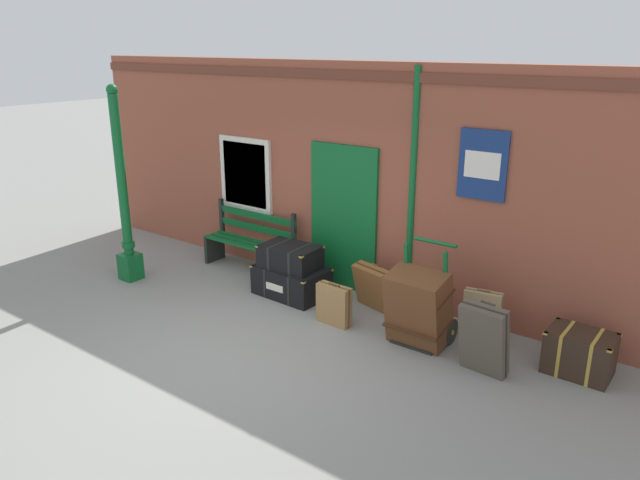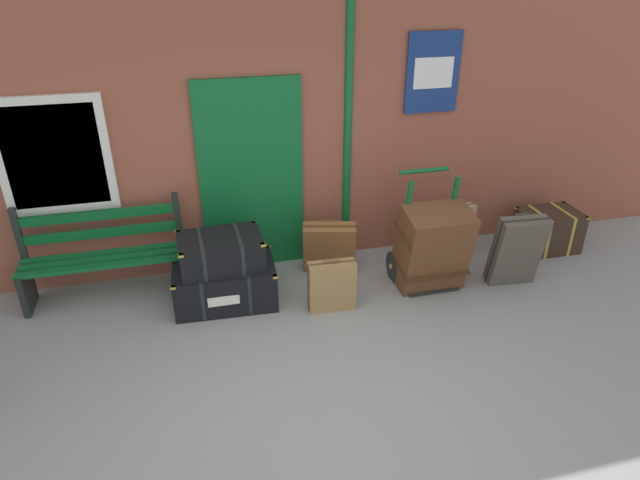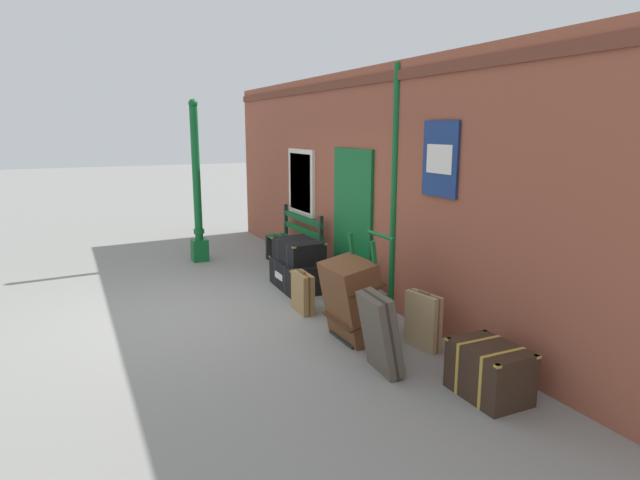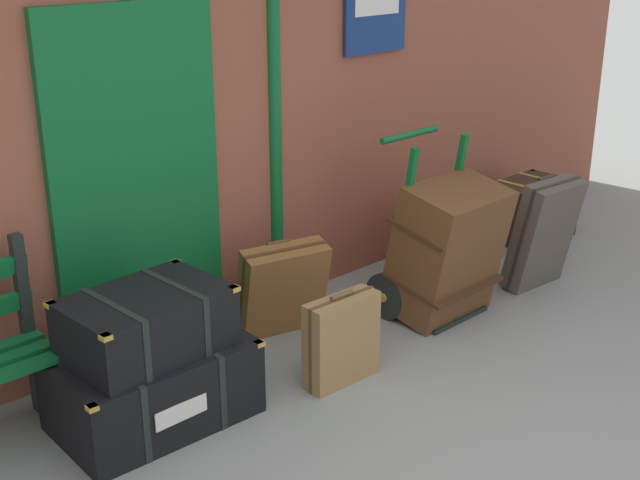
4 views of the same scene
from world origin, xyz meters
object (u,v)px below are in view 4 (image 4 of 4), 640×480
(steamer_trunk_middle, at_px, (146,323))
(suitcase_olive, at_px, (543,234))
(corner_trunk, at_px, (531,210))
(large_brown_trunk, at_px, (447,250))
(steamer_trunk_base, at_px, (153,385))
(suitcase_oxblood, at_px, (282,289))
(porters_trolley, at_px, (425,271))
(suitcase_tan, at_px, (341,340))
(suitcase_cream, at_px, (432,231))

(steamer_trunk_middle, relative_size, suitcase_olive, 0.99)
(corner_trunk, bearing_deg, large_brown_trunk, -165.13)
(steamer_trunk_base, xyz_separation_m, large_brown_trunk, (2.13, -0.25, 0.26))
(steamer_trunk_base, distance_m, suitcase_oxblood, 1.21)
(steamer_trunk_base, xyz_separation_m, porters_trolley, (2.13, -0.08, 0.06))
(steamer_trunk_middle, height_order, large_brown_trunk, large_brown_trunk)
(steamer_trunk_middle, bearing_deg, suitcase_tan, -20.59)
(large_brown_trunk, xyz_separation_m, suitcase_cream, (0.56, 0.57, -0.16))
(porters_trolley, xyz_separation_m, suitcase_tan, (-1.11, -0.31, -0.01))
(porters_trolley, height_order, suitcase_oxblood, porters_trolley)
(steamer_trunk_middle, relative_size, porters_trolley, 0.68)
(suitcase_tan, relative_size, suitcase_oxblood, 0.89)
(suitcase_oxblood, relative_size, corner_trunk, 0.91)
(steamer_trunk_base, xyz_separation_m, corner_trunk, (3.84, 0.20, 0.03))
(corner_trunk, bearing_deg, suitcase_oxblood, 177.82)
(suitcase_olive, relative_size, suitcase_tan, 1.49)
(suitcase_oxblood, height_order, corner_trunk, suitcase_oxblood)
(large_brown_trunk, xyz_separation_m, suitcase_oxblood, (-0.95, 0.56, -0.17))
(suitcase_cream, bearing_deg, suitcase_tan, -156.95)
(suitcase_cream, height_order, corner_trunk, suitcase_cream)
(suitcase_tan, bearing_deg, suitcase_oxblood, 77.14)
(porters_trolley, height_order, suitcase_tan, porters_trolley)
(steamer_trunk_base, distance_m, large_brown_trunk, 2.16)
(suitcase_tan, distance_m, corner_trunk, 2.89)
(steamer_trunk_base, bearing_deg, steamer_trunk_middle, -159.05)
(suitcase_olive, relative_size, suitcase_cream, 1.26)
(suitcase_tan, distance_m, suitcase_oxblood, 0.71)
(suitcase_cream, xyz_separation_m, suitcase_oxblood, (-1.51, -0.02, -0.00))
(steamer_trunk_base, distance_m, suitcase_tan, 1.09)
(large_brown_trunk, distance_m, suitcase_tan, 1.14)
(steamer_trunk_middle, height_order, suitcase_olive, suitcase_olive)
(porters_trolley, height_order, suitcase_cream, porters_trolley)
(large_brown_trunk, height_order, suitcase_olive, large_brown_trunk)
(suitcase_olive, xyz_separation_m, corner_trunk, (0.84, 0.63, -0.17))
(steamer_trunk_base, distance_m, suitcase_olive, 3.04)
(large_brown_trunk, bearing_deg, suitcase_oxblood, 149.66)
(corner_trunk, bearing_deg, suitcase_tan, -168.16)
(steamer_trunk_base, relative_size, suitcase_cream, 1.57)
(steamer_trunk_base, bearing_deg, suitcase_tan, -21.09)
(porters_trolley, distance_m, large_brown_trunk, 0.26)
(large_brown_trunk, distance_m, suitcase_cream, 0.82)
(steamer_trunk_middle, height_order, porters_trolley, porters_trolley)
(suitcase_cream, bearing_deg, corner_trunk, -5.80)
(suitcase_tan, bearing_deg, steamer_trunk_middle, 159.41)
(steamer_trunk_middle, xyz_separation_m, porters_trolley, (2.14, -0.08, -0.31))
(suitcase_cream, xyz_separation_m, corner_trunk, (1.16, -0.12, -0.07))
(steamer_trunk_base, relative_size, suitcase_tan, 1.85)
(large_brown_trunk, distance_m, suitcase_olive, 0.90)
(large_brown_trunk, height_order, suitcase_oxblood, large_brown_trunk)
(steamer_trunk_base, relative_size, large_brown_trunk, 1.09)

